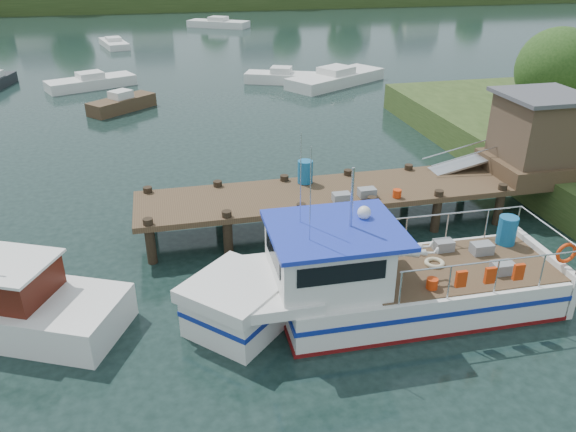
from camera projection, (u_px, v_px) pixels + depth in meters
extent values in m
plane|color=black|center=(305.00, 228.00, 20.61)|extent=(160.00, 160.00, 0.00)
cylinder|color=#332114|center=(547.00, 118.00, 28.00)|extent=(0.50, 0.50, 3.05)
sphere|color=#284719|center=(557.00, 69.00, 26.93)|extent=(3.90, 3.90, 3.90)
cylinder|color=#332114|center=(142.00, 0.00, 86.18)|extent=(0.60, 0.60, 3.00)
cube|color=#4A3623|center=(359.00, 190.00, 20.44)|extent=(16.00, 3.00, 0.20)
cylinder|color=black|center=(151.00, 245.00, 18.08)|extent=(0.32, 0.32, 1.90)
cylinder|color=black|center=(150.00, 211.00, 20.36)|extent=(0.32, 0.32, 1.90)
cylinder|color=black|center=(228.00, 237.00, 18.59)|extent=(0.32, 0.32, 1.90)
cylinder|color=black|center=(219.00, 205.00, 20.86)|extent=(0.32, 0.32, 1.90)
cylinder|color=black|center=(301.00, 229.00, 19.09)|extent=(0.32, 0.32, 1.90)
cylinder|color=black|center=(284.00, 199.00, 21.36)|extent=(0.32, 0.32, 1.90)
cylinder|color=black|center=(370.00, 222.00, 19.59)|extent=(0.32, 0.32, 1.90)
cylinder|color=black|center=(347.00, 193.00, 21.86)|extent=(0.32, 0.32, 1.90)
cylinder|color=black|center=(436.00, 215.00, 20.09)|extent=(0.32, 0.32, 1.90)
cylinder|color=black|center=(407.00, 187.00, 22.37)|extent=(0.32, 0.32, 1.90)
cylinder|color=black|center=(499.00, 208.00, 20.59)|extent=(0.32, 0.32, 1.90)
cylinder|color=black|center=(464.00, 182.00, 22.87)|extent=(0.32, 0.32, 1.90)
cylinder|color=black|center=(559.00, 202.00, 21.09)|extent=(0.32, 0.32, 1.90)
cylinder|color=black|center=(518.00, 177.00, 23.37)|extent=(0.32, 0.32, 1.90)
cube|color=#4A3623|center=(531.00, 165.00, 21.67)|extent=(3.20, 3.00, 0.60)
cube|color=#4A3829|center=(538.00, 130.00, 21.05)|extent=(2.60, 2.60, 2.40)
cube|color=#47474C|center=(545.00, 95.00, 20.48)|extent=(3.00, 3.00, 0.15)
cube|color=#A5A8AD|center=(465.00, 163.00, 22.02)|extent=(3.34, 0.90, 0.79)
cylinder|color=silver|center=(472.00, 154.00, 21.45)|extent=(3.34, 0.05, 0.76)
cylinder|color=silver|center=(462.00, 147.00, 22.15)|extent=(3.34, 0.05, 0.76)
cube|color=slate|center=(341.00, 197.00, 19.25)|extent=(0.60, 0.40, 0.30)
cube|color=slate|center=(367.00, 192.00, 19.63)|extent=(0.60, 0.40, 0.30)
cylinder|color=red|center=(397.00, 193.00, 19.57)|extent=(0.30, 0.30, 0.28)
cylinder|color=#14598C|center=(305.00, 172.00, 20.63)|extent=(0.56, 0.56, 0.85)
cube|color=silver|center=(415.00, 289.00, 15.92)|extent=(7.67, 3.16, 1.17)
cube|color=silver|center=(237.00, 311.00, 14.96)|extent=(3.06, 3.06, 1.17)
cube|color=silver|center=(236.00, 288.00, 14.64)|extent=(3.35, 3.35, 0.36)
cube|color=silver|center=(274.00, 284.00, 14.84)|extent=(2.07, 2.93, 0.31)
cube|color=navy|center=(416.00, 284.00, 15.86)|extent=(7.78, 3.20, 0.14)
cube|color=navy|center=(237.00, 306.00, 14.90)|extent=(3.11, 3.11, 0.14)
cube|color=#640E0F|center=(413.00, 304.00, 16.16)|extent=(7.78, 3.18, 0.14)
cube|color=#4A3623|center=(457.00, 266.00, 15.89)|extent=(5.53, 2.82, 0.04)
cube|color=silver|center=(540.00, 270.00, 16.63)|extent=(0.25, 3.06, 1.37)
cube|color=silver|center=(327.00, 258.00, 14.83)|extent=(2.89, 2.68, 1.53)
cube|color=black|center=(342.00, 274.00, 13.52)|extent=(2.24, 0.07, 0.51)
cube|color=black|center=(314.00, 225.00, 15.87)|extent=(2.24, 0.07, 0.51)
cube|color=black|center=(273.00, 253.00, 14.42)|extent=(0.07, 1.83, 0.51)
cube|color=#1C30B2|center=(335.00, 230.00, 14.51)|extent=(3.50, 3.00, 0.12)
cylinder|color=silver|center=(352.00, 198.00, 14.21)|extent=(0.08, 0.08, 1.63)
cylinder|color=silver|center=(310.00, 195.00, 13.35)|extent=(0.02, 0.02, 2.44)
cylinder|color=silver|center=(301.00, 179.00, 14.24)|extent=(0.02, 0.02, 2.44)
sphere|color=silver|center=(364.00, 213.00, 14.95)|extent=(0.37, 0.37, 0.37)
cylinder|color=silver|center=(494.00, 261.00, 14.26)|extent=(5.09, 0.11, 0.04)
cylinder|color=silver|center=(444.00, 214.00, 16.73)|extent=(5.09, 0.11, 0.04)
cylinder|color=silver|center=(550.00, 227.00, 15.98)|extent=(0.08, 2.80, 0.04)
cylinder|color=silver|center=(400.00, 289.00, 14.01)|extent=(0.05, 0.05, 0.97)
cylinder|color=silver|center=(364.00, 237.00, 16.47)|extent=(0.05, 0.05, 0.97)
cylinder|color=silver|center=(449.00, 283.00, 14.26)|extent=(0.05, 0.05, 0.97)
cylinder|color=silver|center=(406.00, 232.00, 16.72)|extent=(0.05, 0.05, 0.97)
cylinder|color=silver|center=(496.00, 277.00, 14.51)|extent=(0.05, 0.05, 0.97)
cylinder|color=silver|center=(447.00, 228.00, 16.97)|extent=(0.05, 0.05, 0.97)
cylinder|color=silver|center=(542.00, 271.00, 14.76)|extent=(0.05, 0.05, 0.97)
cylinder|color=silver|center=(486.00, 224.00, 17.22)|extent=(0.05, 0.05, 0.97)
cylinder|color=silver|center=(518.00, 221.00, 17.42)|extent=(0.05, 0.05, 0.97)
cube|color=slate|center=(503.00, 268.00, 15.47)|extent=(0.62, 0.42, 0.33)
cube|color=slate|center=(482.00, 248.00, 16.45)|extent=(0.62, 0.42, 0.33)
cube|color=slate|center=(443.00, 245.00, 16.62)|extent=(0.57, 0.39, 0.33)
cylinder|color=#14598C|center=(507.00, 231.00, 16.88)|extent=(0.58, 0.58, 0.90)
cylinder|color=red|center=(432.00, 284.00, 14.79)|extent=(0.31, 0.31, 0.31)
torus|color=#BFB28C|center=(434.00, 263.00, 15.93)|extent=(0.58, 0.58, 0.12)
torus|color=red|center=(566.00, 253.00, 15.46)|extent=(0.63, 0.11, 0.63)
cube|color=red|center=(461.00, 279.00, 14.26)|extent=(0.29, 0.11, 0.46)
cube|color=red|center=(490.00, 275.00, 14.42)|extent=(0.29, 0.11, 0.46)
cube|color=red|center=(519.00, 272.00, 14.57)|extent=(0.29, 0.11, 0.46)
imported|color=silver|center=(404.00, 251.00, 14.89)|extent=(0.44, 0.66, 1.79)
cube|color=silver|center=(5.00, 309.00, 15.19)|extent=(6.96, 4.95, 1.01)
cube|color=#45140B|center=(13.00, 281.00, 14.68)|extent=(2.41, 2.41, 0.96)
cube|color=silver|center=(9.00, 265.00, 14.45)|extent=(2.67, 2.67, 0.08)
cube|color=#4A3623|center=(122.00, 104.00, 34.76)|extent=(4.21, 3.92, 0.79)
cube|color=silver|center=(121.00, 95.00, 34.49)|extent=(1.59, 1.57, 0.51)
cube|color=silver|center=(218.00, 24.00, 68.89)|extent=(7.66, 6.05, 0.80)
cube|color=silver|center=(218.00, 19.00, 68.62)|extent=(2.71, 2.61, 0.51)
cube|color=silver|center=(91.00, 83.00, 40.26)|extent=(6.41, 4.28, 0.71)
cube|color=silver|center=(90.00, 75.00, 40.03)|extent=(2.14, 2.01, 0.46)
cube|color=silver|center=(281.00, 78.00, 41.66)|extent=(5.57, 3.66, 0.74)
cube|color=silver|center=(281.00, 70.00, 41.42)|extent=(1.85, 1.73, 0.48)
cube|color=silver|center=(336.00, 79.00, 41.23)|extent=(8.27, 6.48, 0.80)
cube|color=silver|center=(336.00, 70.00, 40.96)|extent=(2.92, 2.81, 0.52)
cube|color=silver|center=(114.00, 44.00, 56.02)|extent=(3.27, 5.95, 0.61)
cube|color=silver|center=(113.00, 39.00, 55.82)|extent=(1.71, 1.87, 0.39)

